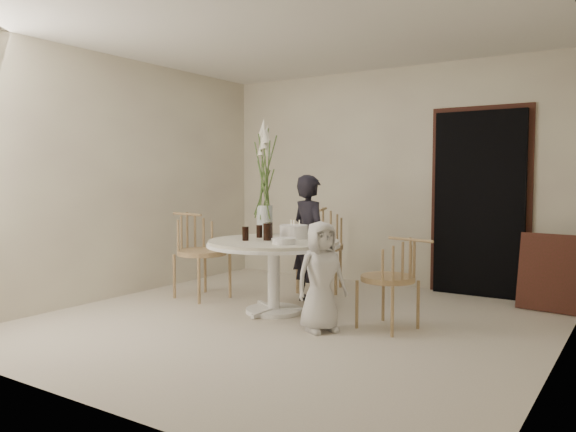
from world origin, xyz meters
The scene contains 18 objects.
ground centered at (0.00, 0.00, 0.00)m, with size 4.50×4.50×0.00m, color beige.
room_shell centered at (0.00, 0.00, 1.62)m, with size 4.50×4.50×4.50m.
doorway centered at (1.15, 2.19, 1.05)m, with size 1.00×0.10×2.10m, color black.
door_trim centered at (1.15, 2.23, 1.11)m, with size 1.12×0.03×2.22m, color #4E1F1A.
table centered at (-0.35, 0.25, 0.62)m, with size 1.33×1.33×0.73m.
picture_frame centered at (1.95, 1.81, 0.39)m, with size 0.59×0.04×0.79m, color #4E1F1A.
chair_far centered at (-0.56, 1.58, 0.63)m, with size 0.67×0.70×0.98m.
chair_right centered at (0.96, 0.28, 0.54)m, with size 0.56×0.54×0.84m.
chair_left centered at (-1.53, 0.39, 0.62)m, with size 0.62×0.58×0.95m.
girl centered at (-0.28, 0.84, 0.69)m, with size 0.50×0.33×1.38m, color black.
boy centered at (0.39, -0.09, 0.49)m, with size 0.48×0.31×0.97m, color silver.
birthday_cake centered at (-0.27, 0.49, 0.80)m, with size 0.29×0.29×0.19m.
cola_tumbler_a centered at (-0.56, 0.06, 0.80)m, with size 0.06×0.06×0.14m, color black.
cola_tumbler_b centered at (-0.39, 0.20, 0.82)m, with size 0.08×0.08×0.17m, color black.
cola_tumbler_c centered at (-0.60, 0.36, 0.80)m, with size 0.06×0.06×0.13m, color black.
cola_tumbler_d centered at (-0.50, 0.39, 0.81)m, with size 0.07×0.07×0.16m, color black.
plate_stack centered at (-0.09, 0.04, 0.76)m, with size 0.23×0.23×0.06m, color white.
flower_vase centered at (-0.74, 0.64, 1.33)m, with size 0.17×0.17×1.26m.
Camera 1 is at (2.80, -4.32, 1.36)m, focal length 35.00 mm.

